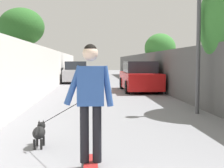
# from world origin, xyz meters

# --- Properties ---
(ground_plane) EXTENTS (80.00, 80.00, 0.00)m
(ground_plane) POSITION_xyz_m (14.00, 0.00, 0.00)
(ground_plane) COLOR gray
(wall_left) EXTENTS (48.00, 0.30, 2.20)m
(wall_left) POSITION_xyz_m (12.00, 2.96, 1.10)
(wall_left) COLOR silver
(wall_left) RESTS_ON ground
(fence_right) EXTENTS (48.00, 0.30, 2.07)m
(fence_right) POSITION_xyz_m (12.00, -2.96, 1.04)
(fence_right) COLOR #4C4C4C
(fence_right) RESTS_ON ground
(tree_right_mid) EXTENTS (2.05, 2.05, 3.39)m
(tree_right_mid) POSITION_xyz_m (19.00, -3.87, 2.40)
(tree_right_mid) COLOR #473523
(tree_right_mid) RESTS_ON ground
(tree_left_distant) EXTENTS (2.06, 2.06, 3.97)m
(tree_left_distant) POSITION_xyz_m (13.00, 3.86, 3.07)
(tree_left_distant) COLOR #473523
(tree_left_distant) RESTS_ON ground
(lamp_post) EXTENTS (0.36, 0.36, 3.87)m
(lamp_post) POSITION_xyz_m (7.35, -2.41, 2.69)
(lamp_post) COLOR #4C4C51
(lamp_post) RESTS_ON ground
(skateboard) EXTENTS (0.80, 0.21, 0.08)m
(skateboard) POSITION_xyz_m (2.81, 0.73, 0.07)
(skateboard) COLOR maroon
(skateboard) RESTS_ON ground
(person_skateboarder) EXTENTS (0.22, 0.71, 1.70)m
(person_skateboarder) POSITION_xyz_m (2.81, 0.73, 1.08)
(person_skateboarder) COLOR black
(person_skateboarder) RESTS_ON skateboard
(dog) EXTENTS (1.48, 1.04, 1.06)m
(dog) POSITION_xyz_m (3.97, 1.65, 0.27)
(dog) COLOR black
(dog) RESTS_ON ground
(car_near) EXTENTS (4.37, 1.80, 1.54)m
(car_near) POSITION_xyz_m (14.51, -1.81, 0.72)
(car_near) COLOR #B71414
(car_near) RESTS_ON ground
(car_far) EXTENTS (4.05, 1.80, 1.54)m
(car_far) POSITION_xyz_m (21.44, 1.81, 0.71)
(car_far) COLOR silver
(car_far) RESTS_ON ground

